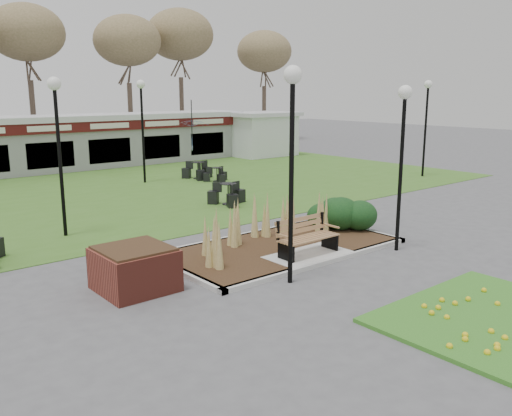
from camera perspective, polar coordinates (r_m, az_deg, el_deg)
ground at (r=13.79m, az=5.98°, el=-5.51°), size 100.00×100.00×0.00m
lawn at (r=23.52m, az=-15.37°, el=1.58°), size 34.00×16.00×0.02m
flower_bed at (r=11.25m, az=23.23°, el=-10.28°), size 4.20×3.00×0.16m
planting_bed at (r=15.47m, az=5.75°, el=-2.12°), size 6.75×3.40×1.27m
park_bench at (r=13.79m, az=5.30°, el=-2.94°), size 1.70×0.66×0.93m
brick_planter at (r=11.91m, az=-12.66°, el=-6.23°), size 1.50×1.50×0.95m
food_pavilion at (r=30.71m, az=-21.76°, el=6.32°), size 24.60×3.40×2.90m
service_hut at (r=35.64m, az=0.53°, el=7.85°), size 4.40×3.40×2.83m
lamp_post_near_left at (r=11.51m, az=3.82°, el=8.44°), size 0.39×0.39×4.71m
lamp_post_near_right at (r=14.49m, az=15.21°, el=7.74°), size 0.36×0.36×4.33m
lamp_post_mid_left at (r=16.41m, az=-20.21°, el=8.51°), size 0.38×0.38×4.57m
lamp_post_mid_right at (r=25.35m, az=-11.94°, el=10.22°), size 0.39×0.39×4.67m
lamp_post_far_right at (r=27.97m, az=17.54°, el=10.11°), size 0.39×0.39×4.68m
bistro_set_b at (r=26.37m, az=-6.12°, el=3.68°), size 1.41×1.51×0.81m
bistro_set_c at (r=25.44m, az=-4.13°, el=3.29°), size 1.21×1.17×0.66m
bistro_set_d at (r=20.25m, az=-2.94°, el=1.12°), size 1.40×1.49×0.80m
patio_umbrella at (r=32.44m, az=-6.75°, el=7.64°), size 2.66×2.69×2.56m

